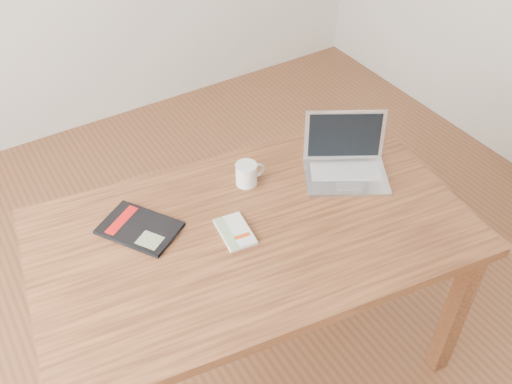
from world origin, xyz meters
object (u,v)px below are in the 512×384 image
desk (253,247)px  white_guidebook (235,232)px  laptop (345,161)px  black_guidebook (140,228)px  coffee_mug (247,173)px

desk → white_guidebook: white_guidebook is taller
desk → laptop: 0.49m
black_guidebook → white_guidebook: bearing=-67.2°
white_guidebook → black_guidebook: size_ratio=0.55×
desk → black_guidebook: size_ratio=5.10×
laptop → desk: bearing=-139.6°
black_guidebook → laptop: size_ratio=0.81×
desk → white_guidebook: size_ratio=9.25×
white_guidebook → coffee_mug: 0.27m
white_guidebook → coffee_mug: coffee_mug is taller
white_guidebook → laptop: size_ratio=0.45×
desk → laptop: size_ratio=4.14×
white_guidebook → desk: bearing=-5.5°
black_guidebook → laptop: laptop is taller
white_guidebook → laptop: laptop is taller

